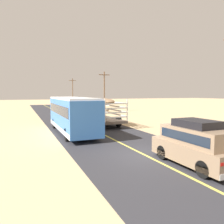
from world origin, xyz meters
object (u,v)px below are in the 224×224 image
Objects in this scene: livestock_truck at (95,108)px; car_far at (62,105)px; suv_near at (196,143)px; bus at (72,114)px; power_pole_mid at (104,90)px; power_pole_far at (73,91)px; boulder_near_shoulder at (107,110)px.

livestock_truck is 2.10× the size of car_far.
suv_near is at bearing -90.82° from car_far.
power_pole_mid reaches higher than bus.
livestock_truck reaches higher than car_far.
power_pole_mid is at bearing 61.68° from bus.
power_pole_far is (10.87, 47.78, 2.64)m from bus.
suv_near is at bearing -103.66° from boulder_near_shoulder.
car_far is 19.81m from power_pole_far.
bus is 1.29× the size of power_pole_mid.
power_pole_far is at bearing 90.00° from power_pole_mid.
boulder_near_shoulder is at bearing 62.95° from livestock_truck.
bus is 2.16× the size of car_far.
car_far is (0.58, 40.66, -0.06)m from suv_near.
boulder_near_shoulder is at bearing -89.62° from power_pole_far.
power_pole_mid is 0.95× the size of power_pole_far.
livestock_truck is 1.25× the size of power_pole_mid.
livestock_truck is 1.18× the size of power_pole_far.
power_pole_mid is 27.61m from power_pole_far.
power_pole_far is (7.26, 59.01, 3.24)m from suv_near.
suv_near is 17.42m from livestock_truck.
suv_near is 0.48× the size of livestock_truck.
suv_near reaches higher than car_far.
car_far is 12.16m from boulder_near_shoulder.
car_far is at bearing -109.99° from power_pole_far.
livestock_truck is at bearing -98.98° from power_pole_far.
power_pole_mid reaches higher than car_far.
power_pole_mid reaches higher than livestock_truck.
boulder_near_shoulder is at bearing 76.34° from suv_near.
power_pole_far is at bearing 81.02° from livestock_truck.
power_pole_mid is at bearing -54.18° from car_far.
power_pole_far reaches higher than suv_near.
power_pole_far is at bearing 90.38° from boulder_near_shoulder.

